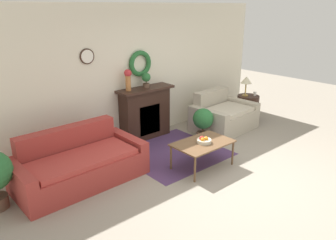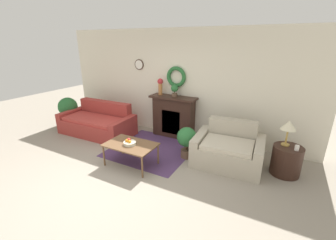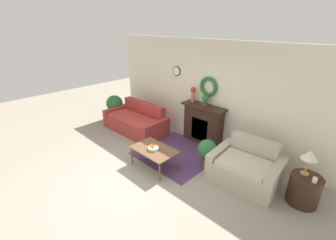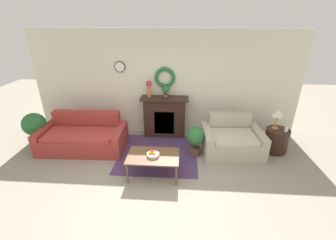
# 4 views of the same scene
# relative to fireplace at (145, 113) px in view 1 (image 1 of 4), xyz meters

# --- Properties ---
(ground_plane) EXTENTS (16.00, 16.00, 0.00)m
(ground_plane) POSITION_rel_fireplace_xyz_m (-0.02, -2.43, -0.54)
(ground_plane) COLOR gray
(floor_rug) EXTENTS (1.80, 1.75, 0.01)m
(floor_rug) POSITION_rel_fireplace_xyz_m (-0.08, -0.94, -0.54)
(floor_rug) COLOR #4C335B
(floor_rug) RESTS_ON ground_plane
(wall_back) EXTENTS (6.80, 0.16, 2.70)m
(wall_back) POSITION_rel_fireplace_xyz_m (-0.02, 0.21, 0.81)
(wall_back) COLOR beige
(wall_back) RESTS_ON ground_plane
(fireplace) EXTENTS (1.21, 0.41, 1.08)m
(fireplace) POSITION_rel_fireplace_xyz_m (0.00, 0.00, 0.00)
(fireplace) COLOR #331E16
(fireplace) RESTS_ON ground_plane
(couch_left) EXTENTS (2.00, 1.03, 0.82)m
(couch_left) POSITION_rel_fireplace_xyz_m (-1.90, -0.79, -0.25)
(couch_left) COLOR #9E332D
(couch_left) RESTS_ON ground_plane
(loveseat_right) EXTENTS (1.40, 1.08, 0.84)m
(loveseat_right) POSITION_rel_fireplace_xyz_m (1.62, -0.73, -0.24)
(loveseat_right) COLOR #B2A893
(loveseat_right) RESTS_ON ground_plane
(coffee_table) EXTENTS (1.01, 0.65, 0.46)m
(coffee_table) POSITION_rel_fireplace_xyz_m (-0.08, -1.72, -0.13)
(coffee_table) COLOR brown
(coffee_table) RESTS_ON ground_plane
(fruit_bowl) EXTENTS (0.25, 0.25, 0.12)m
(fruit_bowl) POSITION_rel_fireplace_xyz_m (-0.09, -1.75, -0.04)
(fruit_bowl) COLOR beige
(fruit_bowl) RESTS_ON coffee_table
(side_table_by_loveseat) EXTENTS (0.53, 0.53, 0.56)m
(side_table_by_loveseat) POSITION_rel_fireplace_xyz_m (2.69, -0.62, -0.26)
(side_table_by_loveseat) COLOR #331E16
(side_table_by_loveseat) RESTS_ON ground_plane
(table_lamp) EXTENTS (0.27, 0.27, 0.48)m
(table_lamp) POSITION_rel_fireplace_xyz_m (2.62, -0.56, 0.40)
(table_lamp) COLOR #B28E42
(table_lamp) RESTS_ON side_table_by_loveseat
(mug) EXTENTS (0.07, 0.07, 0.10)m
(mug) POSITION_rel_fireplace_xyz_m (2.81, -0.71, 0.07)
(mug) COLOR silver
(mug) RESTS_ON side_table_by_loveseat
(vase_on_mantel_left) EXTENTS (0.15, 0.15, 0.42)m
(vase_on_mantel_left) POSITION_rel_fireplace_xyz_m (-0.39, 0.01, 0.78)
(vase_on_mantel_left) COLOR #AD6B38
(vase_on_mantel_left) RESTS_ON fireplace
(potted_plant_on_mantel) EXTENTS (0.18, 0.18, 0.30)m
(potted_plant_on_mantel) POSITION_rel_fireplace_xyz_m (0.03, -0.01, 0.71)
(potted_plant_on_mantel) COLOR brown
(potted_plant_on_mantel) RESTS_ON fireplace
(potted_plant_floor_by_loveseat) EXTENTS (0.42, 0.42, 0.69)m
(potted_plant_floor_by_loveseat) POSITION_rel_fireplace_xyz_m (0.78, -0.91, -0.12)
(potted_plant_floor_by_loveseat) COLOR brown
(potted_plant_floor_by_loveseat) RESTS_ON ground_plane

